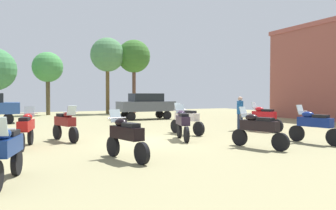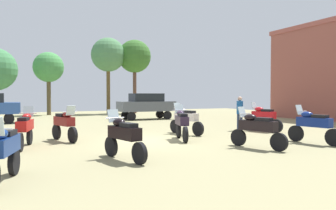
% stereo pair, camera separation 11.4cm
% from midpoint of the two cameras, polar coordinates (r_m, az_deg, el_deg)
% --- Properties ---
extents(ground_plane, '(44.00, 52.00, 0.02)m').
position_cam_midpoint_polar(ground_plane, '(13.73, -2.50, -6.20)').
color(ground_plane, '#908960').
extents(motorcycle_1, '(0.77, 2.06, 1.47)m').
position_cam_midpoint_polar(motorcycle_1, '(7.88, -26.15, -6.99)').
color(motorcycle_1, black).
rests_on(motorcycle_1, ground).
extents(motorcycle_2, '(0.77, 2.26, 1.50)m').
position_cam_midpoint_polar(motorcycle_2, '(15.83, 3.29, -2.41)').
color(motorcycle_2, black).
rests_on(motorcycle_2, ground).
extents(motorcycle_3, '(0.76, 2.21, 1.46)m').
position_cam_midpoint_polar(motorcycle_3, '(12.81, -23.20, -3.62)').
color(motorcycle_3, black).
rests_on(motorcycle_3, ground).
extents(motorcycle_4, '(0.76, 2.14, 1.45)m').
position_cam_midpoint_polar(motorcycle_4, '(9.67, -7.30, -5.26)').
color(motorcycle_4, black).
rests_on(motorcycle_4, ground).
extents(motorcycle_6, '(0.84, 2.21, 1.46)m').
position_cam_midpoint_polar(motorcycle_6, '(12.09, 15.38, -3.86)').
color(motorcycle_6, black).
rests_on(motorcycle_6, ground).
extents(motorcycle_7, '(0.83, 2.04, 1.47)m').
position_cam_midpoint_polar(motorcycle_7, '(14.10, -17.23, -3.08)').
color(motorcycle_7, black).
rests_on(motorcycle_7, ground).
extents(motorcycle_8, '(0.81, 2.07, 1.48)m').
position_cam_midpoint_polar(motorcycle_8, '(13.82, 2.61, -3.08)').
color(motorcycle_8, black).
rests_on(motorcycle_8, ground).
extents(motorcycle_9, '(0.69, 2.21, 1.49)m').
position_cam_midpoint_polar(motorcycle_9, '(13.96, 24.02, -3.15)').
color(motorcycle_9, black).
rests_on(motorcycle_9, ground).
extents(motorcycle_10, '(0.77, 2.11, 1.51)m').
position_cam_midpoint_polar(motorcycle_10, '(17.68, 16.29, -2.04)').
color(motorcycle_10, black).
rests_on(motorcycle_10, ground).
extents(car_3, '(4.31, 1.82, 2.00)m').
position_cam_midpoint_polar(car_3, '(25.48, -3.63, 0.14)').
color(car_3, black).
rests_on(car_3, ground).
extents(person_1, '(0.40, 0.40, 1.80)m').
position_cam_midpoint_polar(person_1, '(18.03, 12.47, -0.93)').
color(person_1, '#252F4B').
rests_on(person_1, ground).
extents(tree_2, '(2.81, 2.81, 5.89)m').
position_cam_midpoint_polar(tree_2, '(32.97, -19.84, 6.06)').
color(tree_2, brown).
rests_on(tree_2, ground).
extents(tree_3, '(3.36, 3.36, 7.53)m').
position_cam_midpoint_polar(tree_3, '(34.41, -5.69, 8.27)').
color(tree_3, brown).
rests_on(tree_3, ground).
extents(tree_7, '(3.38, 3.38, 7.59)m').
position_cam_midpoint_polar(tree_7, '(33.83, -10.21, 8.44)').
color(tree_7, brown).
rests_on(tree_7, ground).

